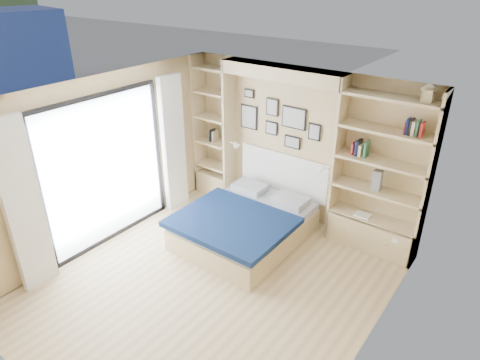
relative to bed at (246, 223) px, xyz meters
The scene contains 8 objects.
ground 1.24m from the bed, 76.02° to the right, with size 4.50×4.50×0.00m, color tan.
room_shell 0.89m from the bed, 105.08° to the left, with size 4.50×4.50×4.50m.
bed is the anchor object (origin of this frame).
photo_gallery 1.71m from the bed, 98.66° to the left, with size 1.48×0.02×0.82m.
reading_lamps 1.17m from the bed, 90.57° to the left, with size 1.92×0.12×0.15m.
shelf_decor 2.18m from the bed, 32.62° to the left, with size 3.56×0.23×2.03m.
deck 3.52m from the bed, 160.49° to the right, with size 3.20×4.00×0.05m, color #66574B.
deck_chair 3.05m from the bed, 165.05° to the right, with size 0.69×0.95×0.87m.
Camera 1 is at (2.96, -3.35, 3.77)m, focal length 32.00 mm.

